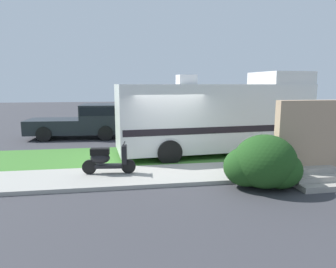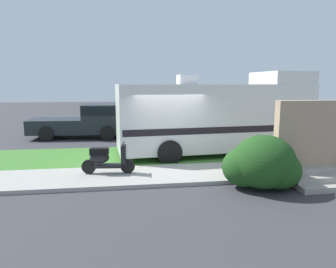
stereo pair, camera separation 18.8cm
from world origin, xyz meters
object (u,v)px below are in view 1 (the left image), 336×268
(pickup_truck_near, at_px, (88,120))
(bottle_green, at_px, (276,168))
(scooter, at_px, (107,159))
(pickup_truck_far, at_px, (254,111))
(motorhome_rv, at_px, (216,116))
(bicycle, at_px, (260,156))

(pickup_truck_near, relative_size, bottle_green, 18.71)
(scooter, distance_m, pickup_truck_far, 14.40)
(pickup_truck_far, bearing_deg, scooter, -132.33)
(motorhome_rv, relative_size, pickup_truck_near, 1.52)
(bicycle, relative_size, pickup_truck_near, 0.33)
(pickup_truck_near, bearing_deg, motorhome_rv, -40.98)
(motorhome_rv, relative_size, pickup_truck_far, 1.55)
(pickup_truck_near, height_order, pickup_truck_far, pickup_truck_far)
(scooter, xyz_separation_m, pickup_truck_near, (-1.26, 7.30, 0.38))
(scooter, bearing_deg, bottle_green, -6.41)
(motorhome_rv, xyz_separation_m, bottle_green, (1.01, -3.08, -1.35))
(pickup_truck_near, bearing_deg, bottle_green, -50.32)
(scooter, height_order, pickup_truck_far, pickup_truck_far)
(bicycle, relative_size, bottle_green, 6.17)
(scooter, bearing_deg, pickup_truck_near, 99.81)
(pickup_truck_near, height_order, bottle_green, pickup_truck_near)
(pickup_truck_far, relative_size, bottle_green, 18.33)
(pickup_truck_far, bearing_deg, bottle_green, -111.42)
(pickup_truck_far, bearing_deg, pickup_truck_near, -163.03)
(motorhome_rv, relative_size, bicycle, 4.61)
(bicycle, bearing_deg, pickup_truck_far, 66.35)
(bottle_green, bearing_deg, pickup_truck_near, 129.68)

